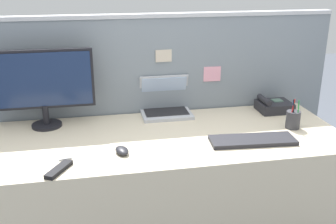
% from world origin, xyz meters
% --- Properties ---
extents(desk, '(1.92, 0.78, 0.73)m').
position_xyz_m(desk, '(0.00, 0.00, 0.37)').
color(desk, beige).
rests_on(desk, ground_plane).
extents(cubicle_divider, '(2.27, 0.08, 1.34)m').
position_xyz_m(cubicle_divider, '(-0.00, 0.43, 0.67)').
color(cubicle_divider, gray).
rests_on(cubicle_divider, ground_plane).
extents(desktop_monitor, '(0.57, 0.17, 0.45)m').
position_xyz_m(desktop_monitor, '(-0.68, 0.28, 0.99)').
color(desktop_monitor, black).
rests_on(desktop_monitor, desk).
extents(laptop, '(0.31, 0.24, 0.24)m').
position_xyz_m(laptop, '(0.04, 0.36, 0.79)').
color(laptop, '#B2B5BC').
rests_on(laptop, desk).
extents(desk_phone, '(0.21, 0.17, 0.10)m').
position_xyz_m(desk_phone, '(0.73, 0.26, 0.77)').
color(desk_phone, '#232328').
rests_on(desk_phone, desk).
extents(keyboard_main, '(0.46, 0.18, 0.02)m').
position_xyz_m(keyboard_main, '(0.41, -0.17, 0.74)').
color(keyboard_main, '#232328').
rests_on(keyboard_main, desk).
extents(computer_mouse_right_hand, '(0.08, 0.11, 0.03)m').
position_xyz_m(computer_mouse_right_hand, '(-0.28, -0.17, 0.75)').
color(computer_mouse_right_hand, '#232328').
rests_on(computer_mouse_right_hand, desk).
extents(pen_cup, '(0.08, 0.08, 0.18)m').
position_xyz_m(pen_cup, '(0.72, -0.03, 0.78)').
color(pen_cup, '#333338').
rests_on(pen_cup, desk).
extents(cell_phone_silver_slab, '(0.08, 0.13, 0.01)m').
position_xyz_m(cell_phone_silver_slab, '(-0.56, -0.14, 0.74)').
color(cell_phone_silver_slab, '#B7BAC1').
rests_on(cell_phone_silver_slab, desk).
extents(tv_remote, '(0.12, 0.17, 0.02)m').
position_xyz_m(tv_remote, '(-0.57, -0.31, 0.74)').
color(tv_remote, black).
rests_on(tv_remote, desk).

